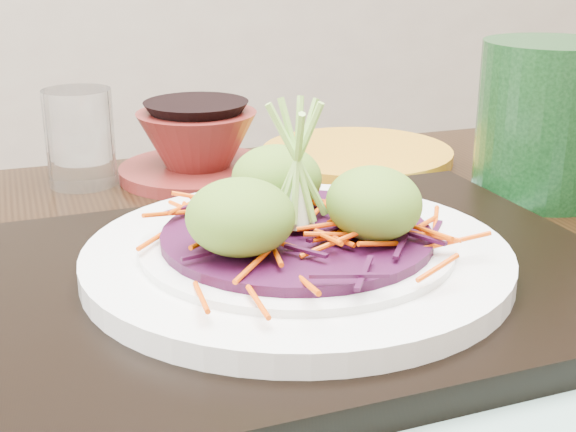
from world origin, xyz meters
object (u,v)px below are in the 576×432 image
object	(u,v)px
dining_table	(255,395)
white_plate	(297,255)
terracotta_bowl_set	(198,148)
yellow_plate	(357,154)
serving_tray	(297,282)
water_glass	(80,138)
green_jar	(545,121)

from	to	relation	value
dining_table	white_plate	size ratio (longest dim) A/B	3.93
terracotta_bowl_set	yellow_plate	xyz separation A→B (m)	(0.18, 0.01, -0.02)
white_plate	serving_tray	bearing A→B (deg)	0.00
serving_tray	yellow_plate	size ratio (longest dim) A/B	2.10
yellow_plate	serving_tray	bearing A→B (deg)	-118.38
terracotta_bowl_set	yellow_plate	distance (m)	0.18
water_glass	green_jar	world-z (taller)	green_jar
terracotta_bowl_set	yellow_plate	bearing A→B (deg)	3.69
serving_tray	water_glass	xyz separation A→B (m)	(-0.12, 0.32, 0.03)
dining_table	green_jar	xyz separation A→B (m)	(0.31, 0.12, 0.16)
dining_table	green_jar	distance (m)	0.37
white_plate	terracotta_bowl_set	bearing A→B (deg)	91.19
water_glass	dining_table	bearing A→B (deg)	-70.80
terracotta_bowl_set	water_glass	bearing A→B (deg)	174.68
water_glass	terracotta_bowl_set	world-z (taller)	water_glass
dining_table	green_jar	world-z (taller)	green_jar
yellow_plate	water_glass	bearing A→B (deg)	-179.83
serving_tray	white_plate	world-z (taller)	white_plate
serving_tray	green_jar	world-z (taller)	green_jar
white_plate	green_jar	size ratio (longest dim) A/B	1.96
water_glass	terracotta_bowl_set	bearing A→B (deg)	-5.32
green_jar	dining_table	bearing A→B (deg)	-159.54
serving_tray	white_plate	size ratio (longest dim) A/B	1.54
terracotta_bowl_set	dining_table	bearing A→B (deg)	-93.21
dining_table	terracotta_bowl_set	xyz separation A→B (m)	(0.02, 0.27, 0.12)
water_glass	yellow_plate	size ratio (longest dim) A/B	0.45
serving_tray	terracotta_bowl_set	size ratio (longest dim) A/B	2.24
white_plate	yellow_plate	xyz separation A→B (m)	(0.17, 0.32, -0.03)
dining_table	white_plate	xyz separation A→B (m)	(0.02, -0.03, 0.12)
green_jar	terracotta_bowl_set	bearing A→B (deg)	152.06
serving_tray	yellow_plate	distance (m)	0.36
white_plate	yellow_plate	bearing A→B (deg)	61.62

